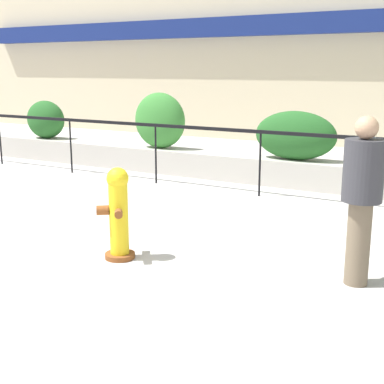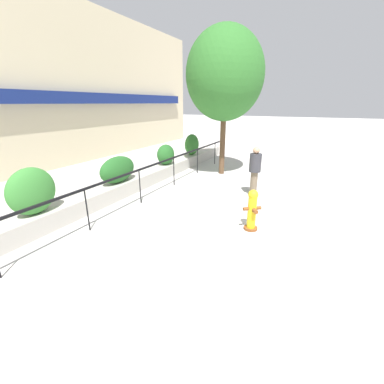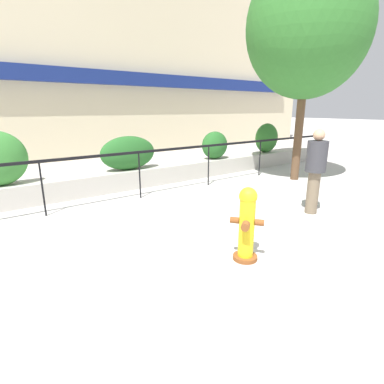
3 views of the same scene
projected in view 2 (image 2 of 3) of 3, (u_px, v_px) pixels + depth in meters
ground_plane at (300, 236)px, 6.36m from camera, size 120.00×120.00×0.00m
planter_wall_low at (115, 191)px, 8.84m from camera, size 18.00×0.70×0.50m
fence_railing_segment at (139, 173)px, 8.12m from camera, size 15.00×0.05×1.15m
hedge_bush_1 at (32, 191)px, 6.24m from camera, size 1.20×0.61×1.17m
hedge_bush_2 at (118, 170)px, 8.81m from camera, size 1.56×0.60×0.91m
hedge_bush_3 at (166, 155)px, 11.40m from camera, size 0.92×0.70×0.89m
hedge_bush_4 at (192, 145)px, 13.53m from camera, size 1.03×0.65×1.08m
fire_hydrant at (252, 210)px, 6.52m from camera, size 0.49×0.49×1.08m
street_tree at (225, 75)px, 10.63m from camera, size 3.55×3.20×6.09m
pedestrian at (255, 169)px, 8.81m from camera, size 0.56×0.56×1.73m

